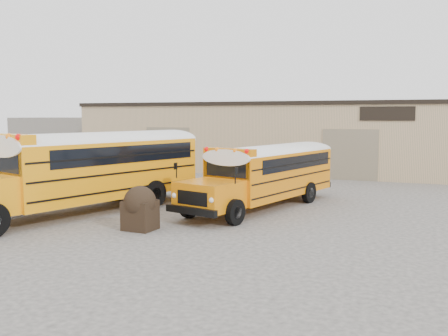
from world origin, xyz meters
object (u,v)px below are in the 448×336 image
at_px(school_bus_left, 201,155).
at_px(tarp_bundle, 140,207).
at_px(car_dark, 61,170).
at_px(car_white, 53,177).
at_px(school_bus_right, 323,161).

height_order(school_bus_left, tarp_bundle, school_bus_left).
bearing_deg(car_dark, school_bus_left, -100.20).
bearing_deg(car_white, school_bus_right, -54.04).
relative_size(car_white, car_dark, 1.22).
xyz_separation_m(school_bus_left, school_bus_right, (5.59, 2.52, -0.35)).
relative_size(school_bus_right, car_dark, 2.11).
distance_m(school_bus_left, car_white, 7.48).
bearing_deg(school_bus_right, car_dark, -171.32).
distance_m(school_bus_left, tarp_bundle, 8.57).
distance_m(school_bus_right, car_white, 13.55).
bearing_deg(school_bus_left, school_bus_right, 24.31).
height_order(school_bus_right, car_dark, school_bus_right).
bearing_deg(tarp_bundle, car_dark, 140.28).
height_order(car_white, car_dark, car_white).
height_order(tarp_bundle, car_dark, tarp_bundle).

